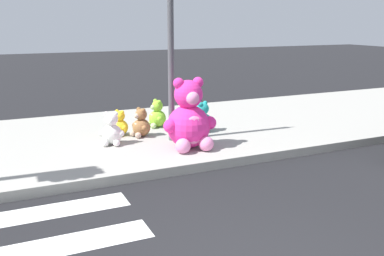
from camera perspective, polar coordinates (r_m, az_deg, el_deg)
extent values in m
cube|color=#9E9B93|center=(8.33, -11.14, -1.47)|extent=(28.00, 4.40, 0.15)
cylinder|color=#4C4C51|center=(7.59, -2.81, 10.15)|extent=(0.11, 0.11, 3.20)
sphere|color=#F22D93|center=(7.30, -0.47, 0.22)|extent=(0.73, 0.73, 0.73)
ellipsoid|color=pink|center=(7.06, 0.23, -0.26)|extent=(0.42, 0.20, 0.48)
sphere|color=#F22D93|center=(7.19, -0.48, 4.46)|extent=(0.48, 0.48, 0.48)
sphere|color=pink|center=(7.01, 0.07, 3.96)|extent=(0.22, 0.22, 0.22)
sphere|color=#F22D93|center=(7.22, 0.79, 6.04)|extent=(0.18, 0.18, 0.18)
sphere|color=#F22D93|center=(7.33, 2.34, 0.69)|extent=(0.23, 0.23, 0.23)
sphere|color=pink|center=(7.15, 1.88, -2.09)|extent=(0.25, 0.25, 0.25)
sphere|color=#F22D93|center=(7.11, -1.77, 5.91)|extent=(0.18, 0.18, 0.18)
sphere|color=#F22D93|center=(7.10, -2.89, 0.26)|extent=(0.23, 0.23, 0.23)
sphere|color=pink|center=(7.02, -1.20, -2.39)|extent=(0.25, 0.25, 0.25)
sphere|color=teal|center=(8.40, 1.42, 0.75)|extent=(0.36, 0.36, 0.36)
ellipsoid|color=#7BBFBC|center=(8.47, 0.67, 0.87)|extent=(0.21, 0.17, 0.24)
sphere|color=teal|center=(8.35, 1.43, 2.57)|extent=(0.24, 0.24, 0.24)
sphere|color=#7BBFBC|center=(8.40, 0.85, 2.55)|extent=(0.11, 0.11, 0.11)
sphere|color=teal|center=(8.26, 1.13, 3.12)|extent=(0.09, 0.09, 0.09)
sphere|color=teal|center=(8.28, 0.52, 0.75)|extent=(0.11, 0.11, 0.11)
sphere|color=#7BBFBC|center=(8.43, 0.16, -0.03)|extent=(0.13, 0.13, 0.13)
sphere|color=teal|center=(8.40, 1.74, 3.30)|extent=(0.09, 0.09, 0.09)
sphere|color=teal|center=(8.56, 1.78, 1.19)|extent=(0.11, 0.11, 0.11)
sphere|color=#7BBFBC|center=(8.59, 0.90, 0.24)|extent=(0.13, 0.13, 0.13)
sphere|color=olive|center=(8.12, -6.68, 0.07)|extent=(0.33, 0.33, 0.33)
ellipsoid|color=tan|center=(8.05, -7.38, -0.07)|extent=(0.12, 0.20, 0.22)
sphere|color=olive|center=(8.06, -6.73, 1.78)|extent=(0.22, 0.22, 0.22)
sphere|color=tan|center=(8.01, -7.27, 1.60)|extent=(0.10, 0.10, 0.10)
sphere|color=olive|center=(7.98, -6.43, 2.31)|extent=(0.08, 0.08, 0.08)
sphere|color=olive|center=(7.96, -6.28, -0.01)|extent=(0.10, 0.10, 0.10)
sphere|color=tan|center=(7.99, -7.11, -0.97)|extent=(0.11, 0.11, 0.11)
sphere|color=olive|center=(8.10, -7.05, 2.47)|extent=(0.08, 0.08, 0.08)
sphere|color=olive|center=(8.21, -7.55, 0.39)|extent=(0.10, 0.10, 0.10)
sphere|color=tan|center=(8.14, -7.84, -0.72)|extent=(0.11, 0.11, 0.11)
sphere|color=#8CD133|center=(8.81, -4.57, 1.27)|extent=(0.35, 0.35, 0.35)
ellipsoid|color=#B8DE87|center=(8.75, -5.29, 1.17)|extent=(0.10, 0.20, 0.23)
sphere|color=#8CD133|center=(8.75, -4.60, 2.92)|extent=(0.23, 0.23, 0.23)
sphere|color=#B8DE87|center=(8.71, -5.16, 2.76)|extent=(0.10, 0.10, 0.10)
sphere|color=#8CD133|center=(8.67, -4.36, 3.43)|extent=(0.09, 0.09, 0.09)
sphere|color=#8CD133|center=(8.64, -4.30, 1.20)|extent=(0.11, 0.11, 0.11)
sphere|color=#B8DE87|center=(8.68, -5.10, 0.30)|extent=(0.12, 0.12, 0.12)
sphere|color=#8CD133|center=(8.80, -4.87, 3.58)|extent=(0.09, 0.09, 0.09)
sphere|color=#8CD133|center=(8.92, -5.33, 1.59)|extent=(0.11, 0.11, 0.11)
sphere|color=#B8DE87|center=(8.84, -5.69, 0.54)|extent=(0.12, 0.12, 0.12)
sphere|color=yellow|center=(8.25, -9.45, 0.07)|extent=(0.30, 0.30, 0.30)
ellipsoid|color=#F0DB80|center=(8.18, -9.97, -0.07)|extent=(0.14, 0.17, 0.19)
sphere|color=yellow|center=(8.20, -9.51, 1.58)|extent=(0.20, 0.20, 0.20)
sphere|color=#F0DB80|center=(8.15, -9.92, 1.39)|extent=(0.09, 0.09, 0.09)
sphere|color=yellow|center=(8.14, -9.19, 2.06)|extent=(0.07, 0.07, 0.07)
sphere|color=yellow|center=(8.12, -8.93, 0.04)|extent=(0.09, 0.09, 0.09)
sphere|color=#F0DB80|center=(8.13, -9.63, -0.85)|extent=(0.10, 0.10, 0.10)
sphere|color=yellow|center=(8.23, -9.87, 2.17)|extent=(0.07, 0.07, 0.07)
sphere|color=yellow|center=(8.32, -10.33, 0.31)|extent=(0.09, 0.09, 0.09)
sphere|color=#F0DB80|center=(8.24, -10.44, -0.68)|extent=(0.10, 0.10, 0.10)
sphere|color=white|center=(7.66, -10.53, -0.82)|extent=(0.36, 0.36, 0.36)
ellipsoid|color=white|center=(7.54, -10.68, -1.07)|extent=(0.21, 0.15, 0.23)
sphere|color=white|center=(7.60, -10.62, 1.13)|extent=(0.23, 0.23, 0.23)
sphere|color=white|center=(7.51, -10.74, 0.85)|extent=(0.11, 0.11, 0.11)
sphere|color=white|center=(7.57, -10.04, 1.83)|extent=(0.09, 0.09, 0.09)
sphere|color=white|center=(7.59, -9.33, -0.70)|extent=(0.11, 0.11, 0.11)
sphere|color=white|center=(7.53, -9.93, -1.97)|extent=(0.12, 0.12, 0.12)
sphere|color=white|center=(7.59, -11.26, 1.81)|extent=(0.09, 0.09, 0.09)
sphere|color=white|center=(7.64, -11.85, -0.71)|extent=(0.11, 0.11, 0.11)
sphere|color=white|center=(7.57, -11.41, -1.97)|extent=(0.12, 0.12, 0.12)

